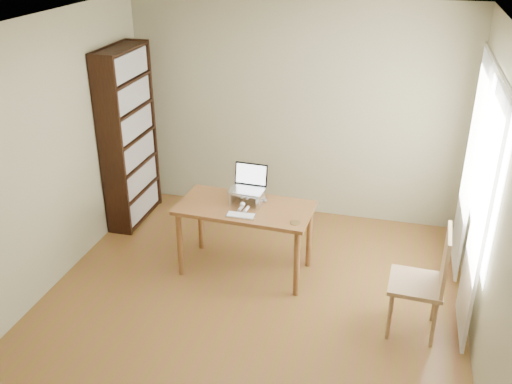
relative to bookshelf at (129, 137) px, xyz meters
The scene contains 10 objects.
room 2.43m from the bookshelf, 39.52° to the right, with size 4.04×4.54×2.64m.
bookshelf is the anchor object (origin of this frame).
curtains 3.83m from the bookshelf, 11.30° to the right, with size 0.03×1.90×2.25m.
desk 1.86m from the bookshelf, 26.08° to the right, with size 1.38×0.74×0.75m.
laptop_stand 1.79m from the bookshelf, 23.77° to the right, with size 0.32×0.25×0.13m.
laptop 1.76m from the bookshelf, 21.97° to the right, with size 0.35×0.30×0.24m.
keyboard 1.96m from the bookshelf, 31.67° to the right, with size 0.29×0.13×0.02m.
coaster 2.43m from the bookshelf, 24.94° to the right, with size 0.10×0.10×0.01m, color brown.
cat 1.81m from the bookshelf, 22.52° to the right, with size 0.26×0.49×0.17m.
chair 3.70m from the bookshelf, 21.78° to the right, with size 0.48×0.48×1.04m.
Camera 1 is at (1.19, -4.14, 3.33)m, focal length 40.00 mm.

